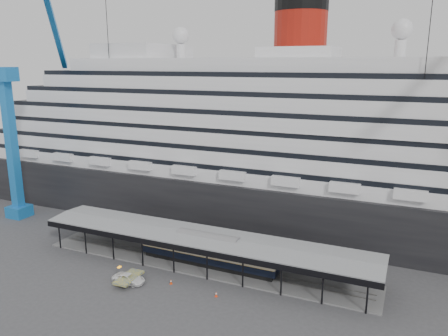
% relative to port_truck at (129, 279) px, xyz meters
% --- Properties ---
extents(ground, '(200.00, 200.00, 0.00)m').
position_rel_port_truck_xyz_m(ground, '(7.35, 4.73, -0.69)').
color(ground, '#3D3D3F').
rests_on(ground, ground).
extents(cruise_ship, '(130.00, 30.00, 43.90)m').
position_rel_port_truck_xyz_m(cruise_ship, '(7.40, 36.73, 17.66)').
color(cruise_ship, black).
rests_on(cruise_ship, ground).
extents(platform_canopy, '(56.00, 9.18, 5.30)m').
position_rel_port_truck_xyz_m(platform_canopy, '(7.35, 9.73, 1.67)').
color(platform_canopy, slate).
rests_on(platform_canopy, ground).
extents(crane_blue, '(22.63, 19.19, 47.60)m').
position_rel_port_truck_xyz_m(crane_blue, '(-37.76, 15.35, 19.27)').
color(crane_blue, blue).
rests_on(crane_blue, ground).
extents(port_truck, '(5.01, 2.42, 1.38)m').
position_rel_port_truck_xyz_m(port_truck, '(0.00, 0.00, 0.00)').
color(port_truck, white).
rests_on(port_truck, ground).
extents(pullman_carriage, '(23.47, 3.41, 23.00)m').
position_rel_port_truck_xyz_m(pullman_carriage, '(8.48, 9.73, 2.09)').
color(pullman_carriage, black).
rests_on(pullman_carriage, ground).
extents(traffic_cone_left, '(0.45, 0.45, 0.80)m').
position_rel_port_truck_xyz_m(traffic_cone_left, '(-0.78, 0.94, -0.29)').
color(traffic_cone_left, red).
rests_on(traffic_cone_left, ground).
extents(traffic_cone_mid, '(0.48, 0.48, 0.75)m').
position_rel_port_truck_xyz_m(traffic_cone_mid, '(5.94, 2.20, -0.32)').
color(traffic_cone_mid, '#E7410C').
rests_on(traffic_cone_mid, ground).
extents(traffic_cone_right, '(0.41, 0.41, 0.75)m').
position_rel_port_truck_xyz_m(traffic_cone_right, '(13.58, 1.63, -0.32)').
color(traffic_cone_right, '#F9380D').
rests_on(traffic_cone_right, ground).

